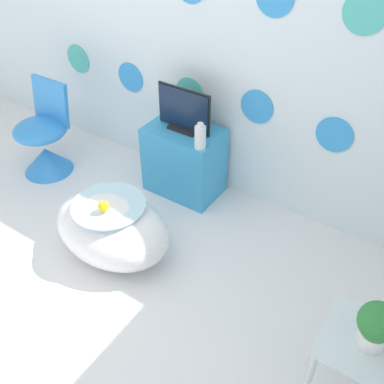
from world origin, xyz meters
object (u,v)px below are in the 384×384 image
at_px(bathtub, 112,228).
at_px(chair, 45,144).
at_px(potted_plant_left, 377,325).
at_px(vase, 200,137).
at_px(tv, 184,112).

xyz_separation_m(bathtub, chair, (-1.11, 0.43, 0.03)).
relative_size(bathtub, potted_plant_left, 3.27).
height_order(chair, vase, chair).
xyz_separation_m(chair, tv, (1.11, 0.41, 0.44)).
bearing_deg(vase, bathtub, -107.81).
relative_size(bathtub, chair, 1.09).
bearing_deg(potted_plant_left, chair, 168.95).
xyz_separation_m(bathtub, potted_plant_left, (1.66, -0.11, 0.38)).
bearing_deg(vase, potted_plant_left, -29.83).
bearing_deg(chair, vase, 11.76).
xyz_separation_m(chair, vase, (1.34, 0.28, 0.38)).
xyz_separation_m(bathtub, vase, (0.23, 0.71, 0.41)).
relative_size(tv, potted_plant_left, 1.71).
bearing_deg(chair, bathtub, -21.10).
height_order(bathtub, chair, chair).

